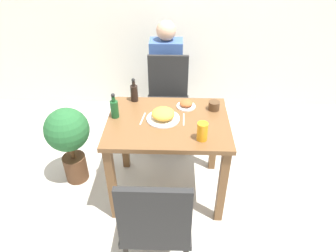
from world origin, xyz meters
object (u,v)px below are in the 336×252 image
at_px(condiment_bottle, 134,92).
at_px(juice_glass, 202,131).
at_px(potted_plant_left, 69,137).
at_px(person_figure, 166,75).
at_px(side_plate, 186,104).
at_px(drink_cup, 214,106).
at_px(chair_near, 156,221).
at_px(sauce_bottle, 114,108).
at_px(food_plate, 163,115).
at_px(chair_far, 168,97).

bearing_deg(condiment_bottle, juice_glass, -44.29).
relative_size(potted_plant_left, person_figure, 0.63).
bearing_deg(side_plate, juice_glass, -76.69).
bearing_deg(juice_glass, drink_cup, 73.17).
relative_size(side_plate, potted_plant_left, 0.21).
relative_size(chair_near, sauce_bottle, 4.46).
height_order(food_plate, side_plate, food_plate).
bearing_deg(side_plate, chair_near, -101.16).
distance_m(chair_near, condiment_bottle, 1.10).
distance_m(side_plate, drink_cup, 0.22).
bearing_deg(food_plate, person_figure, 90.81).
relative_size(juice_glass, sauce_bottle, 0.65).
distance_m(juice_glass, condiment_bottle, 0.74).
xyz_separation_m(chair_near, food_plate, (0.01, 0.76, 0.26)).
height_order(chair_near, side_plate, chair_near).
bearing_deg(side_plate, person_figure, 101.94).
xyz_separation_m(food_plate, side_plate, (0.18, 0.19, -0.01)).
xyz_separation_m(chair_near, sauce_bottle, (-0.36, 0.78, 0.30)).
height_order(side_plate, juice_glass, juice_glass).
height_order(juice_glass, condiment_bottle, condiment_bottle).
bearing_deg(potted_plant_left, condiment_bottle, 17.35).
relative_size(food_plate, drink_cup, 2.86).
xyz_separation_m(side_plate, juice_glass, (0.10, -0.42, 0.04)).
distance_m(chair_near, sauce_bottle, 0.91).
bearing_deg(chair_near, chair_far, -90.85).
bearing_deg(chair_near, potted_plant_left, -47.26).
bearing_deg(chair_far, condiment_bottle, -119.88).
distance_m(food_plate, person_figure, 1.11).
height_order(chair_near, potted_plant_left, chair_near).
distance_m(condiment_bottle, potted_plant_left, 0.67).
bearing_deg(drink_cup, juice_glass, -106.83).
relative_size(sauce_bottle, condiment_bottle, 1.00).
distance_m(juice_glass, potted_plant_left, 1.18).
bearing_deg(condiment_bottle, potted_plant_left, -162.65).
bearing_deg(chair_near, side_plate, -101.16).
bearing_deg(side_plate, food_plate, -133.63).
distance_m(chair_far, juice_glass, 1.05).
bearing_deg(drink_cup, potted_plant_left, -177.47).
height_order(food_plate, condiment_bottle, condiment_bottle).
relative_size(chair_far, juice_glass, 6.81).
relative_size(chair_far, drink_cup, 10.36).
xyz_separation_m(juice_glass, potted_plant_left, (-1.08, 0.34, -0.33)).
relative_size(drink_cup, sauce_bottle, 0.43).
bearing_deg(condiment_bottle, drink_cup, -10.56).
distance_m(drink_cup, juice_glass, 0.41).
distance_m(chair_far, food_plate, 0.78).
height_order(sauce_bottle, potted_plant_left, sauce_bottle).
height_order(food_plate, juice_glass, juice_glass).
distance_m(side_plate, person_figure, 0.95).
xyz_separation_m(food_plate, juice_glass, (0.28, -0.24, 0.03)).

